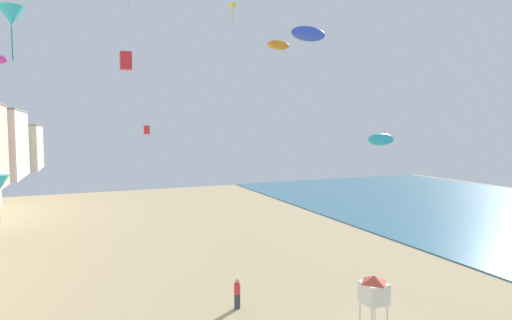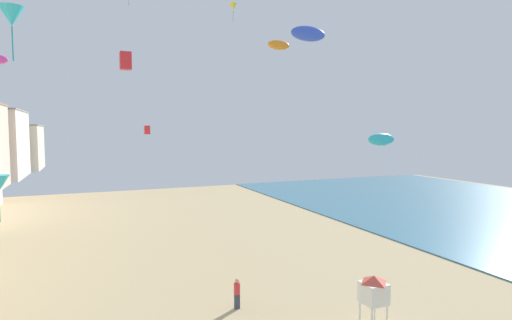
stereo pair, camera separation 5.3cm
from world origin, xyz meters
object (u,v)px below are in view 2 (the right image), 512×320
kite_red_box_2 (147,130)px  kite_red_box (126,61)px  kite_cyan_delta (12,16)px  kite_cyan_parafoil (381,139)px  kite_yellow_delta (233,7)px  kite_orange_parafoil (279,45)px  kite_flyer (237,292)px  kite_blue_parafoil (308,34)px  lifeguard_stand (374,290)px

kite_red_box_2 → kite_red_box: bearing=-99.6°
kite_red_box → kite_cyan_delta: (-6.56, 15.16, 5.19)m
kite_cyan_parafoil → kite_red_box_2: size_ratio=2.36×
kite_yellow_delta → kite_cyan_delta: 21.91m
kite_cyan_delta → kite_red_box_2: 18.08m
kite_red_box → kite_orange_parafoil: 19.01m
kite_orange_parafoil → kite_flyer: bearing=-124.4°
kite_blue_parafoil → kite_red_box_2: 29.30m
kite_yellow_delta → lifeguard_stand: bearing=-95.4°
kite_yellow_delta → kite_cyan_parafoil: size_ratio=0.85×
kite_red_box → kite_cyan_delta: 17.32m
kite_yellow_delta → kite_cyan_parafoil: (4.23, -19.34, -14.09)m
kite_flyer → kite_blue_parafoil: size_ratio=0.86×
kite_cyan_delta → kite_cyan_parafoil: bearing=-26.0°
kite_yellow_delta → kite_blue_parafoil: size_ratio=1.00×
kite_cyan_parafoil → kite_cyan_delta: (-24.16, 11.78, 9.00)m
kite_yellow_delta → kite_red_box_2: bearing=155.2°
lifeguard_stand → kite_red_box: kite_red_box is taller
kite_cyan_parafoil → kite_cyan_delta: 28.34m
kite_cyan_parafoil → kite_orange_parafoil: (-3.77, 8.97, 8.04)m
kite_yellow_delta → kite_red_box: (-13.36, -22.72, -10.29)m
kite_red_box → kite_blue_parafoil: bearing=-12.2°
kite_yellow_delta → kite_blue_parafoil: 26.51m
kite_red_box_2 → kite_yellow_delta: bearing=-24.8°
kite_yellow_delta → kite_cyan_parafoil: kite_yellow_delta is taller
lifeguard_stand → kite_cyan_delta: kite_cyan_delta is taller
kite_orange_parafoil → kite_red_box: bearing=-138.2°
kite_flyer → kite_cyan_delta: kite_cyan_delta is taller
kite_flyer → kite_yellow_delta: size_ratio=0.86×
kite_blue_parafoil → kite_red_box_2: kite_blue_parafoil is taller
kite_red_box → lifeguard_stand: bearing=-22.0°
kite_flyer → kite_red_box_2: size_ratio=1.71×
kite_red_box → kite_blue_parafoil: kite_blue_parafoil is taller
lifeguard_stand → kite_red_box: bearing=165.2°
kite_yellow_delta → kite_red_box: size_ratio=2.42×
kite_flyer → kite_cyan_parafoil: 14.90m
kite_cyan_delta → kite_blue_parafoil: bearing=-48.4°
kite_yellow_delta → kite_cyan_delta: size_ratio=0.48×
lifeguard_stand → kite_flyer: bearing=147.3°
kite_flyer → kite_orange_parafoil: kite_orange_parafoil is taller
kite_flyer → kite_blue_parafoil: (3.08, -1.97, 13.38)m
kite_cyan_delta → kite_red_box_2: (11.10, 11.64, -8.27)m
kite_blue_parafoil → kite_cyan_parafoil: 11.79m
kite_cyan_delta → kite_orange_parafoil: (20.39, -2.82, -0.96)m
kite_cyan_delta → kite_red_box: bearing=-66.6°
lifeguard_stand → kite_orange_parafoil: kite_orange_parafoil is taller
lifeguard_stand → kite_yellow_delta: size_ratio=1.33×
kite_yellow_delta → kite_flyer: bearing=-109.3°
kite_blue_parafoil → kite_red_box_2: bearing=97.9°
kite_blue_parafoil → kite_yellow_delta: bearing=78.8°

